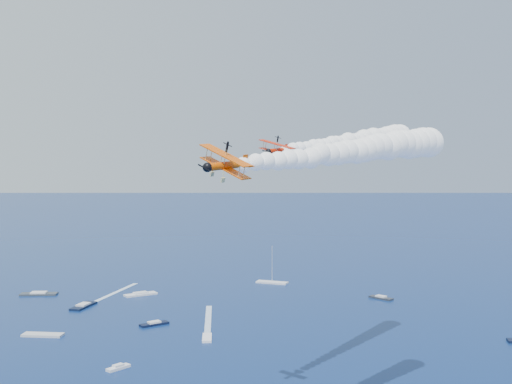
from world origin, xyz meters
TOP-DOWN VIEW (x-y plane):
  - biplane_lead at (12.07, 22.50)m, footprint 9.31×10.68m
  - biplane_trail at (-13.95, -0.28)m, footprint 10.22×12.32m
  - smoke_trail_lead at (40.79, 32.17)m, footprint 62.51×40.94m
  - smoke_trail_trail at (15.81, 5.44)m, footprint 61.91×27.55m
  - spectator_boats at (2.38, 114.50)m, footprint 224.27×179.56m
  - boat_wakes at (0.87, 95.94)m, footprint 134.34×170.29m

SIDE VIEW (x-z plane):
  - boat_wakes at x=0.87m, z-range 0.01..0.05m
  - spectator_boats at x=2.38m, z-range 0.00..0.70m
  - biplane_trail at x=-13.95m, z-range 48.13..57.31m
  - smoke_trail_trail at x=15.81m, z-range 49.59..60.46m
  - biplane_lead at x=12.07m, z-range 51.78..58.78m
  - smoke_trail_lead at x=40.79m, z-range 52.16..63.02m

